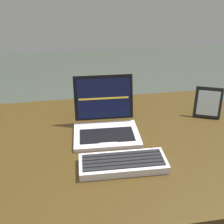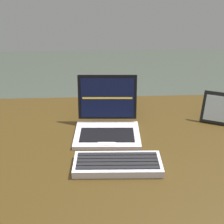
# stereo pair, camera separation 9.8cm
# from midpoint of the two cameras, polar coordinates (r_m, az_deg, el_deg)

# --- Properties ---
(desk) EXTENTS (1.41, 0.82, 0.75)m
(desk) POSITION_cam_midpoint_polar(r_m,az_deg,el_deg) (1.11, -6.18, -11.85)
(desk) COLOR #3F2D10
(desk) RESTS_ON ground
(laptop_front) EXTENTS (0.27, 0.25, 0.22)m
(laptop_front) POSITION_cam_midpoint_polar(r_m,az_deg,el_deg) (1.07, -4.04, -2.48)
(laptop_front) COLOR silver
(laptop_front) RESTS_ON desk
(external_keyboard) EXTENTS (0.31, 0.12, 0.03)m
(external_keyboard) POSITION_cam_midpoint_polar(r_m,az_deg,el_deg) (0.91, -0.69, -11.41)
(external_keyboard) COLOR silver
(external_keyboard) RESTS_ON desk
(photo_frame) EXTENTS (0.13, 0.09, 0.14)m
(photo_frame) POSITION_cam_midpoint_polar(r_m,az_deg,el_deg) (1.24, 18.42, 1.90)
(photo_frame) COLOR black
(photo_frame) RESTS_ON desk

